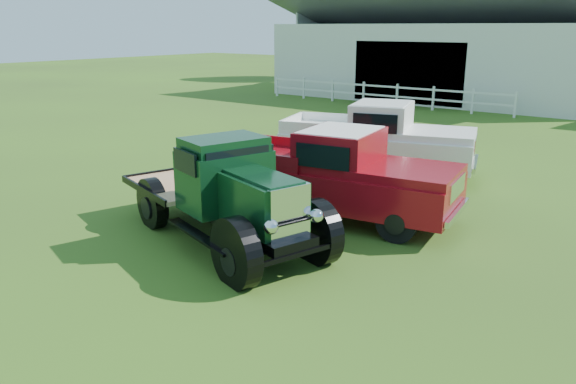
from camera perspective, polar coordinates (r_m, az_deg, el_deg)
The scene contains 8 objects.
ground at distance 10.21m, azimuth -5.02°, elevation -6.99°, with size 120.00×120.00×0.00m, color #354B1B.
shed_left at distance 35.51m, azimuth 15.71°, elevation 13.85°, with size 18.80×10.20×5.60m, color beige, non-canonical shape.
fence_rail at distance 30.67m, azimuth 9.33°, elevation 9.78°, with size 14.20×0.16×1.20m, color white, non-canonical shape.
tree_a at distance 46.75m, azimuth 6.25°, elevation 17.84°, with size 6.30×6.30×10.50m, color black, non-canonical shape.
tree_b at distance 42.21m, azimuth 24.30°, elevation 17.39°, with size 6.90×6.90×11.50m, color black, non-canonical shape.
vintage_flatbed at distance 10.88m, azimuth -6.64°, elevation 0.26°, with size 5.24×2.07×2.07m, color #0C3319, non-canonical shape.
red_pickup at distance 12.27m, azimuth 4.83°, elevation 1.95°, with size 5.43×2.09×1.98m, color maroon, non-canonical shape.
white_pickup at distance 16.00m, azimuth 9.03°, elevation 5.27°, with size 5.46×2.12×2.00m, color white, non-canonical shape.
Camera 1 is at (6.37, -6.88, 4.05)m, focal length 35.00 mm.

